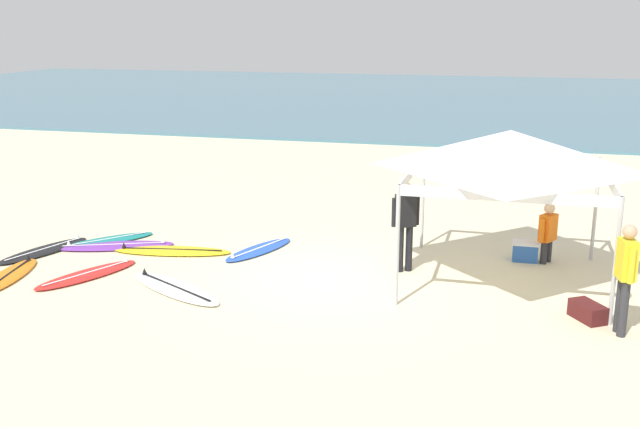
% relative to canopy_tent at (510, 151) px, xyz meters
% --- Properties ---
extents(ground_plane, '(80.00, 80.00, 0.00)m').
position_rel_canopy_tent_xyz_m(ground_plane, '(-3.03, -0.70, -2.39)').
color(ground_plane, beige).
extents(sea, '(80.00, 36.00, 0.10)m').
position_rel_canopy_tent_xyz_m(sea, '(-3.03, 32.45, -2.34)').
color(sea, teal).
rests_on(sea, ground).
extents(canopy_tent, '(3.47, 3.47, 2.75)m').
position_rel_canopy_tent_xyz_m(canopy_tent, '(0.00, 0.00, 0.00)').
color(canopy_tent, '#B7B7BC').
rests_on(canopy_tent, ground).
extents(surfboard_red, '(1.40, 2.17, 0.19)m').
position_rel_canopy_tent_xyz_m(surfboard_red, '(-7.42, -1.73, -2.35)').
color(surfboard_red, red).
rests_on(surfboard_red, ground).
extents(surfboard_teal, '(1.71, 1.90, 0.19)m').
position_rel_canopy_tent_xyz_m(surfboard_teal, '(-8.21, 0.34, -2.35)').
color(surfboard_teal, '#19847F').
rests_on(surfboard_teal, ground).
extents(surfboard_yellow, '(2.52, 1.04, 0.19)m').
position_rel_canopy_tent_xyz_m(surfboard_yellow, '(-6.56, 0.01, -2.35)').
color(surfboard_yellow, yellow).
rests_on(surfboard_yellow, ground).
extents(surfboard_blue, '(1.19, 2.01, 0.19)m').
position_rel_canopy_tent_xyz_m(surfboard_blue, '(-4.86, 0.53, -2.35)').
color(surfboard_blue, blue).
rests_on(surfboard_blue, ground).
extents(surfboard_white, '(2.36, 1.71, 0.19)m').
position_rel_canopy_tent_xyz_m(surfboard_white, '(-5.53, -1.99, -2.35)').
color(surfboard_white, white).
rests_on(surfboard_white, ground).
extents(surfboard_black, '(1.18, 2.22, 0.19)m').
position_rel_canopy_tent_xyz_m(surfboard_black, '(-9.09, -0.63, -2.35)').
color(surfboard_black, black).
rests_on(surfboard_black, ground).
extents(surfboard_orange, '(0.92, 2.08, 0.19)m').
position_rel_canopy_tent_xyz_m(surfboard_orange, '(-8.78, -2.15, -2.35)').
color(surfboard_orange, orange).
rests_on(surfboard_orange, ground).
extents(surfboard_purple, '(2.52, 1.54, 0.19)m').
position_rel_canopy_tent_xyz_m(surfboard_purple, '(-7.86, 0.02, -2.35)').
color(surfboard_purple, purple).
rests_on(surfboard_purple, ground).
extents(person_black, '(0.48, 0.38, 1.71)m').
position_rel_canopy_tent_xyz_m(person_black, '(-1.80, 0.07, -1.40)').
color(person_black, black).
rests_on(person_black, ground).
extents(person_yellow, '(0.28, 0.54, 1.71)m').
position_rel_canopy_tent_xyz_m(person_yellow, '(1.78, -2.00, -1.40)').
color(person_yellow, '#2D2D33').
rests_on(person_yellow, ground).
extents(person_orange, '(0.37, 0.49, 1.20)m').
position_rel_canopy_tent_xyz_m(person_orange, '(0.80, 1.28, -1.73)').
color(person_orange, '#2D2D33').
rests_on(person_orange, ground).
extents(gear_bag_near_tent, '(0.60, 0.68, 0.28)m').
position_rel_canopy_tent_xyz_m(gear_bag_near_tent, '(1.36, -1.55, -2.25)').
color(gear_bag_near_tent, '#4C1919').
rests_on(gear_bag_near_tent, ground).
extents(cooler_box, '(0.50, 0.36, 0.39)m').
position_rel_canopy_tent_xyz_m(cooler_box, '(0.41, 1.30, -2.19)').
color(cooler_box, '#2D60B7').
rests_on(cooler_box, ground).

